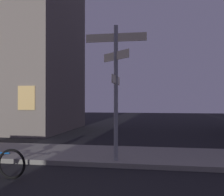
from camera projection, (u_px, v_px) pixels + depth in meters
sidewalk_kerb at (124, 156)px, 9.15m from camera, size 40.00×2.92×0.14m
signpost at (116, 80)px, 8.11m from camera, size 1.78×1.27×3.91m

